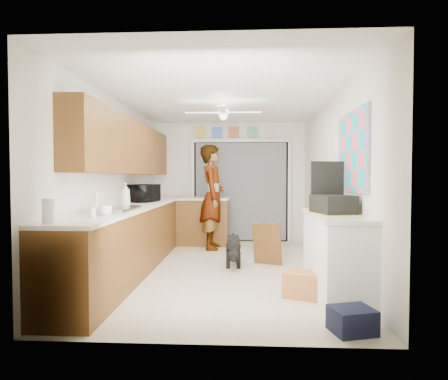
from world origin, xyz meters
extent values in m
plane|color=beige|center=(0.00, 0.00, 0.00)|extent=(5.00, 5.00, 0.00)
plane|color=white|center=(0.00, 0.00, 2.50)|extent=(5.00, 5.00, 0.00)
plane|color=silver|center=(0.00, 2.50, 1.25)|extent=(3.20, 0.00, 3.20)
plane|color=silver|center=(0.00, -2.50, 1.25)|extent=(3.20, 0.00, 3.20)
plane|color=silver|center=(-1.60, 0.00, 1.25)|extent=(0.00, 5.00, 5.00)
plane|color=silver|center=(1.60, 0.00, 1.25)|extent=(0.00, 5.00, 5.00)
cube|color=brown|center=(-1.30, 0.00, 0.45)|extent=(0.60, 4.80, 0.90)
cube|color=white|center=(-1.29, 0.00, 0.92)|extent=(0.62, 4.80, 0.04)
cube|color=brown|center=(-1.44, 0.20, 1.80)|extent=(0.32, 4.00, 0.80)
cube|color=silver|center=(-1.29, -1.00, 0.95)|extent=(0.50, 0.76, 0.06)
cylinder|color=silver|center=(-1.48, -1.00, 1.05)|extent=(0.03, 0.03, 0.22)
cube|color=brown|center=(-0.50, 2.00, 0.45)|extent=(1.00, 0.60, 0.90)
cube|color=white|center=(-0.50, 2.00, 0.92)|extent=(1.04, 0.64, 0.04)
cube|color=black|center=(0.25, 2.47, 1.05)|extent=(2.00, 0.06, 2.10)
cube|color=slate|center=(0.25, 2.43, 1.05)|extent=(1.90, 0.03, 2.05)
cube|color=white|center=(-0.77, 2.44, 1.05)|extent=(0.06, 0.04, 2.10)
cube|color=white|center=(1.27, 2.44, 1.05)|extent=(0.06, 0.04, 2.10)
cube|color=white|center=(0.25, 2.44, 2.12)|extent=(2.10, 0.04, 0.06)
cube|color=gold|center=(-0.60, 2.47, 2.30)|extent=(0.22, 0.02, 0.22)
cube|color=#4E79D1|center=(-0.25, 2.47, 2.30)|extent=(0.22, 0.02, 0.22)
cube|color=#BB6046|center=(0.10, 2.47, 2.30)|extent=(0.22, 0.02, 0.22)
cube|color=#64B075|center=(0.50, 2.47, 2.30)|extent=(0.22, 0.02, 0.22)
cube|color=beige|center=(0.90, 2.47, 2.30)|extent=(0.22, 0.02, 0.22)
cube|color=silver|center=(-0.95, 2.47, 2.30)|extent=(0.22, 0.02, 0.26)
cube|color=white|center=(1.35, -1.20, 0.45)|extent=(0.50, 1.40, 0.90)
cube|color=white|center=(1.34, -1.20, 0.92)|extent=(0.54, 1.44, 0.04)
cube|color=#EB567C|center=(1.58, -1.00, 1.65)|extent=(0.03, 1.15, 0.95)
cube|color=white|center=(0.00, 0.20, 2.32)|extent=(1.14, 1.14, 0.24)
imported|color=black|center=(-1.34, 0.66, 1.09)|extent=(0.45, 0.59, 0.29)
imported|color=silver|center=(-1.37, -0.24, 1.11)|extent=(0.17, 0.17, 0.33)
imported|color=white|center=(-1.18, -1.51, 0.99)|extent=(0.14, 0.14, 0.11)
cylinder|color=silver|center=(-1.24, -1.73, 0.99)|extent=(0.07, 0.07, 0.10)
cylinder|color=white|center=(-1.42, -2.25, 1.05)|extent=(0.11, 0.11, 0.22)
cube|color=black|center=(1.32, -1.17, 1.04)|extent=(0.47, 0.56, 0.21)
cube|color=yellow|center=(1.32, -1.17, 0.93)|extent=(0.56, 0.67, 0.02)
cube|color=black|center=(1.32, -0.88, 1.29)|extent=(0.42, 0.13, 0.50)
cube|color=#AE5E36|center=(1.00, -1.23, 0.14)|extent=(0.54, 0.47, 0.28)
cube|color=black|center=(1.25, -2.20, 0.11)|extent=(0.42, 0.38, 0.22)
cube|color=brown|center=(0.67, 0.27, 0.33)|extent=(0.47, 0.30, 0.65)
imported|color=white|center=(-0.28, 1.55, 0.98)|extent=(0.47, 0.71, 1.96)
cube|color=black|center=(0.15, 0.18, 0.25)|extent=(0.30, 0.65, 0.50)
camera|label=1|loc=(0.30, -5.46, 1.35)|focal=30.00mm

